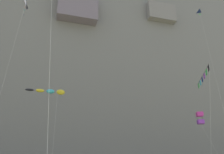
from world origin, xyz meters
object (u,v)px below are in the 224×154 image
at_px(kite_box_low_center, 200,118).
at_px(kite_banner_near_cliff, 203,79).
at_px(kite_delta_far_left, 205,27).
at_px(kite_diamond_mid_center, 24,7).
at_px(kite_windsock_upper_right, 51,92).

xyz_separation_m(kite_box_low_center, kite_banner_near_cliff, (-4.67, -7.94, 2.93)).
distance_m(kite_box_low_center, kite_banner_near_cliff, 9.67).
height_order(kite_box_low_center, kite_delta_far_left, kite_delta_far_left).
relative_size(kite_box_low_center, kite_banner_near_cliff, 0.82).
bearing_deg(kite_diamond_mid_center, kite_delta_far_left, -4.97).
relative_size(kite_delta_far_left, kite_banner_near_cliff, 1.94).
xyz_separation_m(kite_windsock_upper_right, kite_banner_near_cliff, (17.61, -13.49, -1.11)).
distance_m(kite_box_low_center, kite_diamond_mid_center, 30.50).
bearing_deg(kite_delta_far_left, kite_windsock_upper_right, 157.84).
bearing_deg(kite_windsock_upper_right, kite_delta_far_left, -22.16).
bearing_deg(kite_delta_far_left, kite_banner_near_cliff, -140.40).
bearing_deg(kite_banner_near_cliff, kite_diamond_mid_center, 163.55).
xyz_separation_m(kite_windsock_upper_right, kite_diamond_mid_center, (-4.84, -6.86, 9.86)).
bearing_deg(kite_banner_near_cliff, kite_box_low_center, 59.57).
bearing_deg(kite_diamond_mid_center, kite_box_low_center, 2.78).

